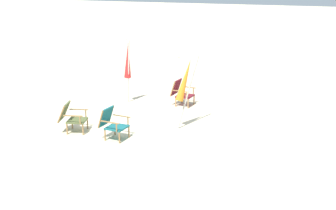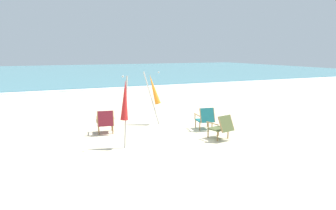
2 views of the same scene
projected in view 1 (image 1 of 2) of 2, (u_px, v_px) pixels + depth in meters
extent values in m
plane|color=beige|center=(138.00, 118.00, 13.78)|extent=(80.00, 80.00, 0.00)
cube|color=#196066|center=(117.00, 127.00, 12.05)|extent=(0.59, 0.56, 0.04)
cube|color=#196066|center=(106.00, 117.00, 12.11)|extent=(0.52, 0.27, 0.50)
cylinder|color=olive|center=(129.00, 132.00, 12.21)|extent=(0.04, 0.04, 0.32)
cylinder|color=olive|center=(119.00, 137.00, 11.80)|extent=(0.04, 0.04, 0.32)
cylinder|color=olive|center=(115.00, 129.00, 12.39)|extent=(0.04, 0.04, 0.32)
cylinder|color=olive|center=(105.00, 135.00, 11.99)|extent=(0.04, 0.04, 0.32)
cube|color=olive|center=(122.00, 116.00, 12.23)|extent=(0.12, 0.53, 0.02)
cylinder|color=olive|center=(128.00, 121.00, 12.19)|extent=(0.04, 0.04, 0.22)
cube|color=olive|center=(110.00, 122.00, 11.75)|extent=(0.12, 0.53, 0.02)
cylinder|color=olive|center=(116.00, 128.00, 11.71)|extent=(0.04, 0.04, 0.22)
cylinder|color=olive|center=(111.00, 114.00, 12.33)|extent=(0.07, 0.21, 0.51)
cylinder|color=olive|center=(100.00, 119.00, 11.89)|extent=(0.07, 0.21, 0.51)
cube|color=#515B33|center=(77.00, 120.00, 12.58)|extent=(0.60, 0.57, 0.04)
cube|color=#515B33|center=(64.00, 112.00, 12.54)|extent=(0.53, 0.34, 0.49)
cylinder|color=olive|center=(88.00, 123.00, 12.83)|extent=(0.04, 0.04, 0.32)
cylinder|color=olive|center=(83.00, 129.00, 12.38)|extent=(0.04, 0.04, 0.32)
cylinder|color=olive|center=(72.00, 123.00, 12.87)|extent=(0.04, 0.04, 0.32)
cylinder|color=olive|center=(67.00, 129.00, 12.42)|extent=(0.04, 0.04, 0.32)
cube|color=olive|center=(79.00, 109.00, 12.78)|extent=(0.14, 0.52, 0.02)
cylinder|color=olive|center=(86.00, 113.00, 12.80)|extent=(0.04, 0.04, 0.22)
cube|color=olive|center=(73.00, 116.00, 12.25)|extent=(0.14, 0.52, 0.02)
cylinder|color=olive|center=(80.00, 120.00, 12.27)|extent=(0.04, 0.04, 0.22)
cylinder|color=olive|center=(67.00, 109.00, 12.79)|extent=(0.09, 0.25, 0.49)
cylinder|color=olive|center=(61.00, 115.00, 12.30)|extent=(0.09, 0.25, 0.49)
cube|color=maroon|center=(185.00, 96.00, 14.89)|extent=(0.59, 0.56, 0.04)
cube|color=maroon|center=(176.00, 87.00, 14.96)|extent=(0.52, 0.27, 0.51)
cylinder|color=olive|center=(194.00, 100.00, 15.05)|extent=(0.04, 0.04, 0.32)
cylinder|color=olive|center=(188.00, 103.00, 14.65)|extent=(0.04, 0.04, 0.32)
cylinder|color=olive|center=(182.00, 98.00, 15.23)|extent=(0.04, 0.04, 0.32)
cylinder|color=olive|center=(176.00, 102.00, 14.83)|extent=(0.04, 0.04, 0.32)
cube|color=olive|center=(188.00, 87.00, 15.08)|extent=(0.12, 0.53, 0.02)
cylinder|color=olive|center=(193.00, 91.00, 15.03)|extent=(0.04, 0.04, 0.22)
cube|color=olive|center=(181.00, 91.00, 14.60)|extent=(0.12, 0.53, 0.02)
cylinder|color=olive|center=(186.00, 95.00, 14.55)|extent=(0.04, 0.04, 0.22)
cylinder|color=olive|center=(179.00, 85.00, 15.17)|extent=(0.07, 0.20, 0.51)
cylinder|color=olive|center=(172.00, 89.00, 14.74)|extent=(0.07, 0.20, 0.51)
cylinder|color=#B7B2A8|center=(129.00, 72.00, 14.98)|extent=(0.22, 0.21, 2.09)
cone|color=red|center=(128.00, 60.00, 14.90)|extent=(0.40, 0.39, 1.17)
sphere|color=#B7B2A8|center=(127.00, 39.00, 14.77)|extent=(0.06, 0.06, 0.06)
cylinder|color=#B7B2A8|center=(188.00, 92.00, 12.76)|extent=(0.50, 0.51, 2.02)
cone|color=orange|center=(185.00, 80.00, 12.61)|extent=(0.55, 0.55, 1.17)
sphere|color=#B7B2A8|center=(178.00, 57.00, 12.33)|extent=(0.06, 0.06, 0.06)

